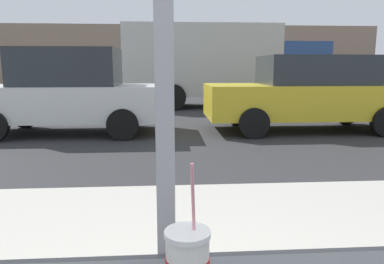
# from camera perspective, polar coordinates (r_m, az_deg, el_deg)

# --- Properties ---
(ground_plane) EXTENTS (60.00, 60.00, 0.00)m
(ground_plane) POSITION_cam_1_polar(r_m,az_deg,el_deg) (9.00, -3.99, 0.86)
(ground_plane) COLOR #2D2D30
(sidewalk_strip) EXTENTS (16.00, 2.80, 0.15)m
(sidewalk_strip) POSITION_cam_1_polar(r_m,az_deg,el_deg) (2.84, -3.82, -18.89)
(sidewalk_strip) COLOR #B2ADA3
(sidewalk_strip) RESTS_ON ground
(building_facade_far) EXTENTS (28.00, 1.20, 4.15)m
(building_facade_far) POSITION_cam_1_polar(r_m,az_deg,el_deg) (24.41, -4.10, 11.62)
(building_facade_far) COLOR gray
(building_facade_far) RESTS_ON ground
(parked_car_white) EXTENTS (4.11, 1.91, 1.86)m
(parked_car_white) POSITION_cam_1_polar(r_m,az_deg,el_deg) (8.41, -18.97, 6.01)
(parked_car_white) COLOR silver
(parked_car_white) RESTS_ON ground
(parked_car_yellow) EXTENTS (4.59, 1.92, 1.72)m
(parked_car_yellow) POSITION_cam_1_polar(r_m,az_deg,el_deg) (8.76, 17.95, 5.89)
(parked_car_yellow) COLOR gold
(parked_car_yellow) RESTS_ON ground
(box_truck) EXTENTS (7.26, 2.44, 2.94)m
(box_truck) POSITION_cam_1_polar(r_m,az_deg,el_deg) (13.60, 4.48, 10.81)
(box_truck) COLOR beige
(box_truck) RESTS_ON ground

